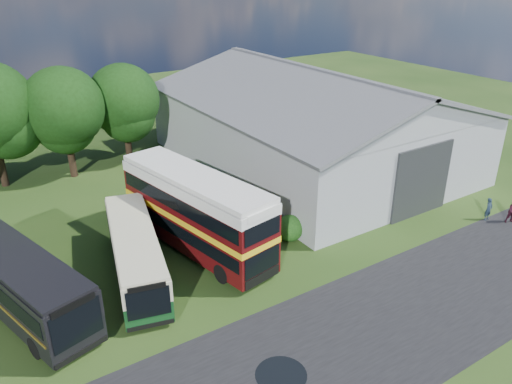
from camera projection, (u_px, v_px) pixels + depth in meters
ground at (270, 323)px, 23.95m from camera, size 120.00×120.00×0.00m
asphalt_road at (360, 336)px, 23.15m from camera, size 60.00×8.00×0.02m
puddle at (281, 375)px, 20.92m from camera, size 2.20×2.20×0.01m
storage_shed at (310, 115)px, 41.84m from camera, size 18.80×24.80×8.15m
tree_right_a at (63, 108)px, 38.25m from camera, size 6.26×6.26×8.83m
tree_right_b at (123, 100)px, 41.44m from camera, size 5.98×5.98×8.45m
shrub_front at (289, 239)px, 31.30m from camera, size 1.70×1.70×1.70m
shrub_mid at (271, 226)px, 32.83m from camera, size 1.60×1.60×1.60m
shrub_back at (255, 215)px, 34.35m from camera, size 1.80×1.80×1.80m
bus_green_single at (135, 252)px, 27.03m from camera, size 4.63×10.30×2.77m
bus_maroon_double at (196, 212)px, 29.33m from camera, size 4.87×11.56×4.83m
bus_dark_single at (14, 278)px, 24.46m from camera, size 5.78×11.93×3.21m
visitor_a at (489, 209)px, 33.33m from camera, size 0.58×0.39×1.57m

